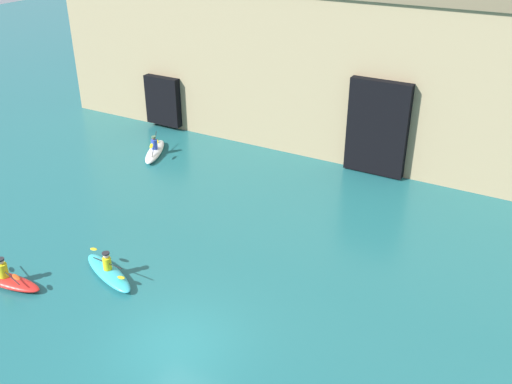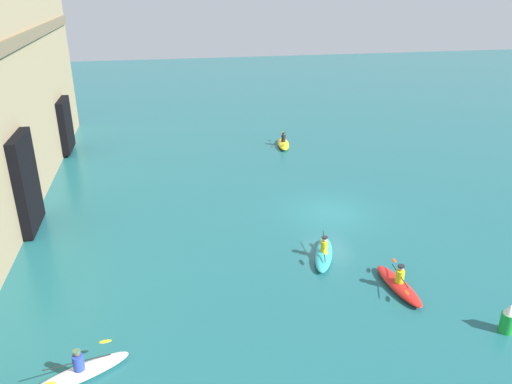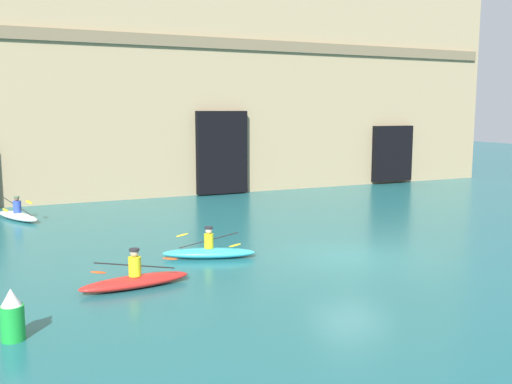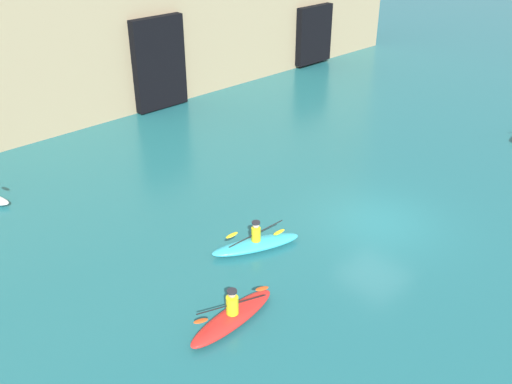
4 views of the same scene
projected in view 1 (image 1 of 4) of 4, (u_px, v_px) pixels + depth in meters
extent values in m
plane|color=#1E6066|center=(176.00, 347.00, 18.39)|extent=(120.00, 120.00, 0.00)
cube|color=black|center=(164.00, 100.00, 35.09)|extent=(2.36, 0.70, 3.00)
cube|color=black|center=(378.00, 127.00, 28.84)|extent=(3.11, 0.70, 4.91)
ellipsoid|color=#33B2C6|center=(108.00, 273.00, 21.72)|extent=(3.23, 1.87, 0.34)
cylinder|color=gold|center=(107.00, 264.00, 21.52)|extent=(0.32, 0.32, 0.50)
sphere|color=beige|center=(106.00, 255.00, 21.35)|extent=(0.23, 0.23, 0.23)
cylinder|color=#232328|center=(106.00, 253.00, 21.31)|extent=(0.29, 0.29, 0.06)
cylinder|color=black|center=(107.00, 263.00, 21.51)|extent=(1.98, 0.58, 0.51)
ellipsoid|color=yellow|center=(121.00, 277.00, 21.04)|extent=(0.47, 0.29, 0.15)
ellipsoid|color=yellow|center=(94.00, 249.00, 21.98)|extent=(0.47, 0.29, 0.15)
ellipsoid|color=white|center=(155.00, 152.00, 32.01)|extent=(2.06, 3.28, 0.34)
cylinder|color=#2D47B7|center=(154.00, 144.00, 31.80)|extent=(0.35, 0.35, 0.54)
sphere|color=brown|center=(154.00, 138.00, 31.63)|extent=(0.20, 0.20, 0.20)
cylinder|color=#4C6B4C|center=(154.00, 137.00, 31.60)|extent=(0.25, 0.25, 0.06)
cylinder|color=black|center=(154.00, 144.00, 31.79)|extent=(1.14, 1.89, 0.67)
ellipsoid|color=yellow|center=(151.00, 146.00, 30.81)|extent=(0.38, 0.47, 0.17)
ellipsoid|color=yellow|center=(157.00, 142.00, 32.78)|extent=(0.38, 0.47, 0.17)
ellipsoid|color=red|center=(5.00, 280.00, 21.29)|extent=(3.27, 1.09, 0.35)
cylinder|color=gold|center=(3.00, 270.00, 21.08)|extent=(0.36, 0.36, 0.55)
sphere|color=tan|center=(1.00, 262.00, 20.90)|extent=(0.23, 0.23, 0.23)
cylinder|color=#232328|center=(0.00, 259.00, 20.86)|extent=(0.29, 0.29, 0.06)
cylinder|color=black|center=(3.00, 270.00, 21.07)|extent=(2.21, 0.45, 0.33)
ellipsoid|color=#D84C19|center=(16.00, 277.00, 20.44)|extent=(0.47, 0.26, 0.11)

